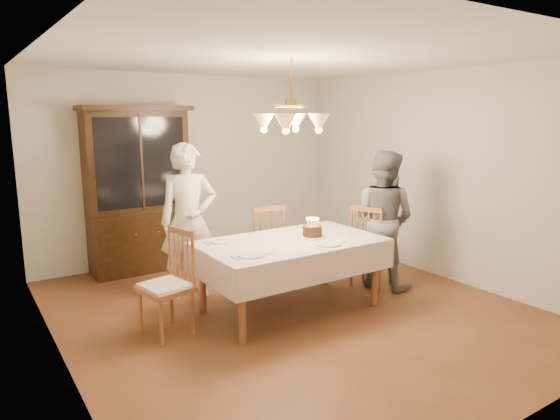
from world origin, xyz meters
TOP-DOWN VIEW (x-y plane):
  - ground at (0.00, 0.00)m, footprint 5.00×5.00m
  - room_shell at (0.00, 0.00)m, footprint 5.00×5.00m
  - dining_table at (0.00, 0.00)m, footprint 1.90×1.10m
  - china_hutch at (-0.86, 2.25)m, footprint 1.38×0.54m
  - chair_far_side at (0.19, 0.86)m, footprint 0.50×0.48m
  - chair_left_end at (-1.32, 0.14)m, footprint 0.50×0.51m
  - chair_right_end at (1.26, 0.10)m, footprint 0.55×0.56m
  - elderly_woman at (-0.72, 0.98)m, footprint 0.72×0.56m
  - adult_in_grey at (1.36, 0.03)m, footprint 0.85×0.96m
  - birthday_cake at (0.27, -0.01)m, footprint 0.30×0.30m
  - place_setting_near_left at (-0.62, -0.26)m, footprint 0.41×0.26m
  - place_setting_near_right at (0.23, -0.35)m, footprint 0.41×0.26m
  - place_setting_far_left at (-0.60, 0.35)m, footprint 0.41×0.26m
  - chandelier at (-0.00, -0.00)m, footprint 0.62×0.62m

SIDE VIEW (x-z plane):
  - ground at x=0.00m, z-range 0.00..0.00m
  - chair_far_side at x=0.19m, z-range -0.06..0.94m
  - chair_right_end at x=1.26m, z-range -0.06..0.94m
  - chair_left_end at x=-1.32m, z-range -0.05..0.95m
  - dining_table at x=0.00m, z-range 0.30..1.06m
  - place_setting_near_left at x=-0.62m, z-range 0.76..0.77m
  - place_setting_near_right at x=0.23m, z-range 0.76..0.77m
  - place_setting_far_left at x=-0.60m, z-range 0.76..0.77m
  - birthday_cake at x=0.27m, z-range 0.71..0.92m
  - adult_in_grey at x=1.36m, z-range 0.00..1.64m
  - elderly_woman at x=-0.72m, z-range 0.00..1.75m
  - china_hutch at x=-0.86m, z-range -0.04..2.12m
  - room_shell at x=0.00m, z-range -0.92..4.08m
  - chandelier at x=0.00m, z-range 1.61..2.34m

